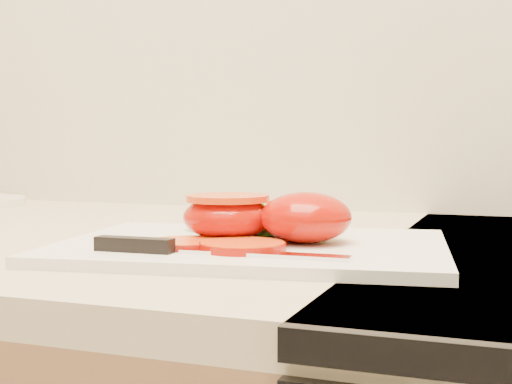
% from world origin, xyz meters
% --- Properties ---
extents(cutting_board, '(0.38, 0.30, 0.01)m').
position_xyz_m(cutting_board, '(0.06, 1.58, 0.94)').
color(cutting_board, white).
rests_on(cutting_board, counter).
extents(tomato_half_dome, '(0.08, 0.08, 0.05)m').
position_xyz_m(tomato_half_dome, '(0.11, 1.59, 0.96)').
color(tomato_half_dome, '#B20100').
rests_on(tomato_half_dome, cutting_board).
extents(tomato_half_cut, '(0.08, 0.08, 0.04)m').
position_xyz_m(tomato_half_cut, '(0.04, 1.59, 0.96)').
color(tomato_half_cut, '#B20100').
rests_on(tomato_half_cut, cutting_board).
extents(tomato_slice_0, '(0.07, 0.07, 0.01)m').
position_xyz_m(tomato_slice_0, '(0.07, 1.53, 0.94)').
color(tomato_slice_0, orange).
rests_on(tomato_slice_0, cutting_board).
extents(tomato_slice_1, '(0.06, 0.06, 0.01)m').
position_xyz_m(tomato_slice_1, '(0.02, 1.53, 0.94)').
color(tomato_slice_1, orange).
rests_on(tomato_slice_1, cutting_board).
extents(lettuce_leaf_0, '(0.15, 0.11, 0.03)m').
position_xyz_m(lettuce_leaf_0, '(0.04, 1.65, 0.95)').
color(lettuce_leaf_0, '#72BA31').
rests_on(lettuce_leaf_0, cutting_board).
extents(lettuce_leaf_1, '(0.13, 0.13, 0.02)m').
position_xyz_m(lettuce_leaf_1, '(0.08, 1.66, 0.95)').
color(lettuce_leaf_1, '#72BA31').
rests_on(lettuce_leaf_1, cutting_board).
extents(knife, '(0.21, 0.04, 0.01)m').
position_xyz_m(knife, '(0.04, 1.50, 0.94)').
color(knife, silver).
rests_on(knife, cutting_board).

